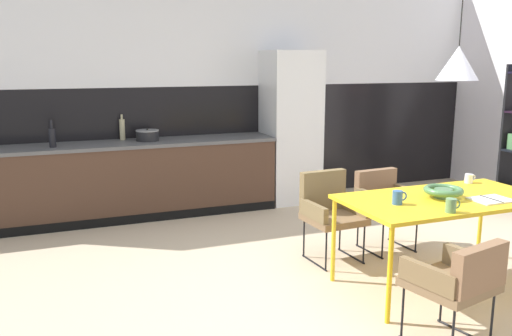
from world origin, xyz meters
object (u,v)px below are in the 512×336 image
Objects in this scene: cooking_pot at (148,135)px; bottle_wine_green at (122,129)px; dining_table at (445,203)px; armchair_by_stool at (459,277)px; open_book at (491,200)px; armchair_near_window at (329,206)px; mug_tall_blue at (398,197)px; fruit_bowl at (443,191)px; bottle_oil_tall at (52,137)px; mug_glass_clear at (451,205)px; armchair_corner_seat at (384,197)px; mug_dark_espresso at (469,178)px; refrigerator_column at (291,127)px; pendant_lamp_over_table_near at (458,63)px.

cooking_pot is 0.89× the size of bottle_wine_green.
dining_table is 3.45m from cooking_pot.
open_book is at bearing 23.63° from armchair_by_stool.
armchair_by_stool is (-0.57, -0.81, -0.21)m from dining_table.
dining_table is 1.05m from armchair_near_window.
open_book is 0.77m from mug_tall_blue.
fruit_bowl is 3.72m from bottle_wine_green.
dining_table is 0.10m from fruit_bowl.
mug_tall_blue is 3.72m from bottle_oil_tall.
fruit_bowl is 2.50× the size of mug_glass_clear.
mug_dark_espresso reaches higher than armchair_corner_seat.
mug_tall_blue reaches higher than armchair_by_stool.
bottle_wine_green is at bearing 174.62° from refrigerator_column.
armchair_by_stool is at bearing -123.77° from fruit_bowl.
armchair_near_window is 7.27× the size of mug_dark_espresso.
cooking_pot reaches higher than dining_table.
mug_tall_blue is (-0.45, -0.03, -0.00)m from fruit_bowl.
armchair_corner_seat is 3.53m from bottle_oil_tall.
mug_glass_clear is 1.08m from pendant_lamp_over_table_near.
bottle_wine_green is 3.83m from pendant_lamp_over_table_near.
armchair_by_stool is 4.22m from bottle_wine_green.
armchair_by_stool is 3.96m from cooking_pot.
mug_glass_clear is (0.22, -0.32, -0.00)m from mug_tall_blue.
fruit_bowl reaches higher than open_book.
cooking_pot is at bearing -32.45° from bottle_wine_green.
armchair_near_window is 6.57× the size of mug_glass_clear.
mug_tall_blue is (-0.47, -0.03, 0.10)m from dining_table.
armchair_near_window is 3.06m from bottle_oil_tall.
pendant_lamp_over_table_near reaches higher than mug_glass_clear.
dining_table reaches higher than armchair_by_stool.
fruit_bowl is at bearing 128.90° from pendant_lamp_over_table_near.
pendant_lamp_over_table_near is (-0.00, -0.03, 1.09)m from dining_table.
bottle_oil_tall reaches higher than armchair_near_window.
bottle_oil_tall is 0.23× the size of pendant_lamp_over_table_near.
fruit_bowl is 0.42m from mug_glass_clear.
dining_table is 1.09m from pendant_lamp_over_table_near.
refrigerator_column is 6.40× the size of bottle_wine_green.
refrigerator_column is at bearing 68.93° from armchair_by_stool.
mug_glass_clear is (-0.24, -3.23, -0.18)m from refrigerator_column.
open_book is at bearing -31.91° from pendant_lamp_over_table_near.
dining_table is 2.27× the size of armchair_by_stool.
dining_table is (0.01, -2.88, -0.27)m from refrigerator_column.
fruit_bowl is at bearing -44.55° from bottle_oil_tall.
armchair_near_window is (-0.54, -2.01, -0.47)m from refrigerator_column.
bottle_oil_tall is (-1.04, -0.11, 0.05)m from cooking_pot.
pendant_lamp_over_table_near reaches higher than fruit_bowl.
bottle_oil_tall is at bearing -174.11° from cooking_pot.
mug_dark_espresso is at bearing 40.54° from mug_glass_clear.
armchair_corner_seat is at bearing 99.82° from open_book.
cooking_pot is (-1.81, 2.91, 0.16)m from fruit_bowl.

